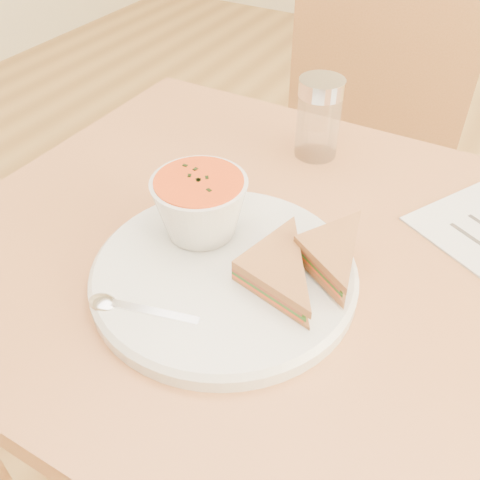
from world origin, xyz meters
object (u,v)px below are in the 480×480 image
Objects in this scene: condiment_shaker at (318,118)px; chair_far at (355,208)px; plate at (224,274)px; soup_bowl at (200,209)px; dining_table at (311,432)px.

chair_far is at bearing 89.01° from condiment_shaker.
plate is at bearing -86.46° from condiment_shaker.
soup_bowl is at bearing -97.81° from condiment_shaker.
chair_far is (-0.12, 0.52, 0.08)m from dining_table.
dining_table is at bearing 37.09° from plate.
soup_bowl reaches higher than dining_table.
chair_far is at bearing 85.69° from soup_bowl.
chair_far is at bearing 91.36° from plate.
plate is 2.52× the size of condiment_shaker.
dining_table is 1.10× the size of chair_far.
condiment_shaker reaches higher than plate.
dining_table is 8.71× the size of soup_bowl.
soup_bowl is at bearing 144.18° from plate.
chair_far is 7.40× the size of condiment_shaker.
chair_far reaches higher than condiment_shaker.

